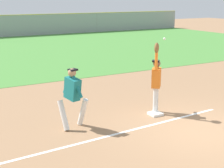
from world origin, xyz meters
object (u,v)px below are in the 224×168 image
object	(u,v)px
fielder	(156,79)
runner	(73,94)
parked_car_silver	(57,25)
parked_car_white	(3,27)
baseball	(164,39)
first_base	(155,114)

from	to	relation	value
fielder	runner	xyz separation A→B (m)	(-2.81, 0.08, -0.12)
fielder	parked_car_silver	size ratio (longest dim) A/B	0.50
parked_car_white	parked_car_silver	world-z (taller)	same
fielder	parked_car_silver	bearing A→B (deg)	-62.74
baseball	parked_car_silver	bearing A→B (deg)	75.46
parked_car_white	baseball	bearing A→B (deg)	-89.90
parked_car_silver	fielder	bearing A→B (deg)	-99.93
fielder	parked_car_white	world-z (taller)	fielder
baseball	fielder	bearing A→B (deg)	102.05
first_base	baseball	world-z (taller)	baseball
parked_car_white	runner	bearing A→B (deg)	-95.77
fielder	baseball	world-z (taller)	baseball
first_base	runner	distance (m)	2.86
runner	parked_car_white	bearing A→B (deg)	66.38
first_base	parked_car_white	world-z (taller)	parked_car_white
first_base	parked_car_silver	size ratio (longest dim) A/B	0.08
fielder	parked_car_silver	world-z (taller)	fielder
first_base	parked_car_white	size ratio (longest dim) A/B	0.08
runner	baseball	distance (m)	3.21
parked_car_silver	parked_car_white	bearing A→B (deg)	177.11
fielder	baseball	distance (m)	1.31
fielder	parked_car_white	xyz separation A→B (m)	(1.61, 27.86, -0.45)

